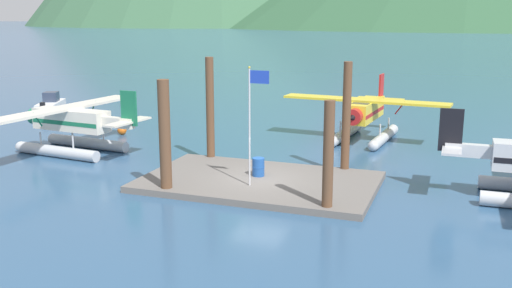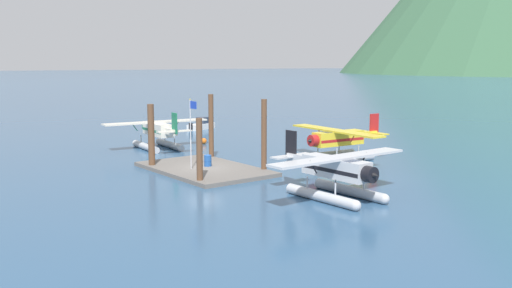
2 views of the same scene
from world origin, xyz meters
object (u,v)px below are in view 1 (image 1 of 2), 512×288
(fuel_drum, at_px, (258,167))
(seaplane_yellow_bow_right, at_px, (365,116))
(mooring_buoy, at_px, (122,130))
(flagpole, at_px, (252,112))
(boat_white_open_west, at_px, (51,104))
(seaplane_cream_port_fwd, at_px, (71,126))

(fuel_drum, bearing_deg, seaplane_yellow_bow_right, 74.05)
(mooring_buoy, bearing_deg, flagpole, -35.38)
(seaplane_yellow_bow_right, relative_size, boat_white_open_west, 2.30)
(mooring_buoy, bearing_deg, fuel_drum, -30.84)
(flagpole, distance_m, seaplane_yellow_bow_right, 13.22)
(mooring_buoy, height_order, boat_white_open_west, boat_white_open_west)
(fuel_drum, relative_size, mooring_buoy, 1.45)
(flagpole, distance_m, fuel_drum, 3.35)
(fuel_drum, height_order, mooring_buoy, fuel_drum)
(boat_white_open_west, bearing_deg, mooring_buoy, -30.94)
(mooring_buoy, xyz_separation_m, seaplane_cream_port_fwd, (0.18, -5.40, 1.27))
(seaplane_yellow_bow_right, relative_size, seaplane_cream_port_fwd, 1.00)
(flagpole, xyz_separation_m, fuel_drum, (-0.30, 1.61, -2.93))
(boat_white_open_west, bearing_deg, fuel_drum, -30.89)
(seaplane_yellow_bow_right, height_order, seaplane_cream_port_fwd, same)
(fuel_drum, xyz_separation_m, boat_white_open_west, (-23.66, 14.15, -0.25))
(fuel_drum, relative_size, boat_white_open_west, 0.19)
(seaplane_yellow_bow_right, xyz_separation_m, boat_white_open_west, (-26.84, 3.03, -1.09))
(boat_white_open_west, bearing_deg, flagpole, -33.34)
(flagpole, height_order, fuel_drum, flagpole)
(flagpole, relative_size, seaplane_cream_port_fwd, 0.51)
(fuel_drum, xyz_separation_m, seaplane_yellow_bow_right, (3.18, 11.12, 0.84))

